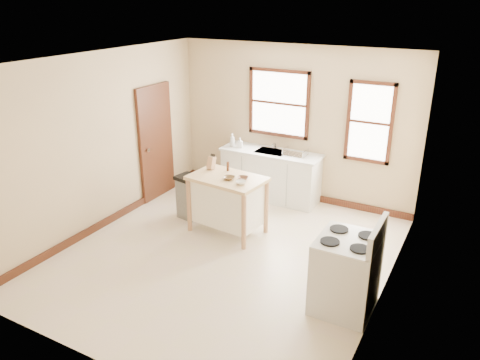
% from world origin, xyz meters
% --- Properties ---
extents(floor, '(5.00, 5.00, 0.00)m').
position_xyz_m(floor, '(0.00, 0.00, 0.00)').
color(floor, beige).
rests_on(floor, ground).
extents(ceiling, '(5.00, 5.00, 0.00)m').
position_xyz_m(ceiling, '(0.00, 0.00, 2.80)').
color(ceiling, white).
rests_on(ceiling, ground).
extents(wall_back, '(4.50, 0.04, 2.80)m').
position_xyz_m(wall_back, '(0.00, 2.50, 1.40)').
color(wall_back, tan).
rests_on(wall_back, ground).
extents(wall_left, '(0.04, 5.00, 2.80)m').
position_xyz_m(wall_left, '(-2.25, 0.00, 1.40)').
color(wall_left, tan).
rests_on(wall_left, ground).
extents(wall_right, '(0.04, 5.00, 2.80)m').
position_xyz_m(wall_right, '(2.25, 0.00, 1.40)').
color(wall_right, tan).
rests_on(wall_right, ground).
extents(window_main, '(1.17, 0.06, 1.22)m').
position_xyz_m(window_main, '(-0.30, 2.48, 1.75)').
color(window_main, '#401811').
rests_on(window_main, wall_back).
extents(window_side, '(0.77, 0.06, 1.37)m').
position_xyz_m(window_side, '(1.35, 2.48, 1.60)').
color(window_side, '#401811').
rests_on(window_side, wall_back).
extents(door_left, '(0.06, 0.90, 2.10)m').
position_xyz_m(door_left, '(-2.21, 1.30, 1.05)').
color(door_left, '#401811').
rests_on(door_left, ground).
extents(baseboard_back, '(4.50, 0.04, 0.12)m').
position_xyz_m(baseboard_back, '(0.00, 2.47, 0.06)').
color(baseboard_back, '#401811').
rests_on(baseboard_back, ground).
extents(baseboard_left, '(0.04, 5.00, 0.12)m').
position_xyz_m(baseboard_left, '(-2.22, 0.00, 0.06)').
color(baseboard_left, '#401811').
rests_on(baseboard_left, ground).
extents(sink_counter, '(1.86, 0.62, 0.92)m').
position_xyz_m(sink_counter, '(-0.30, 2.20, 0.46)').
color(sink_counter, silver).
rests_on(sink_counter, ground).
extents(faucet, '(0.03, 0.03, 0.22)m').
position_xyz_m(faucet, '(-0.30, 2.38, 1.03)').
color(faucet, silver).
rests_on(faucet, sink_counter).
extents(soap_bottle_a, '(0.10, 0.10, 0.25)m').
position_xyz_m(soap_bottle_a, '(-1.06, 2.12, 1.04)').
color(soap_bottle_a, '#B2B2B2').
rests_on(soap_bottle_a, sink_counter).
extents(soap_bottle_b, '(0.11, 0.11, 0.19)m').
position_xyz_m(soap_bottle_b, '(-0.90, 2.12, 1.01)').
color(soap_bottle_b, '#B2B2B2').
rests_on(soap_bottle_b, sink_counter).
extents(dish_rack, '(0.47, 0.40, 0.10)m').
position_xyz_m(dish_rack, '(0.17, 2.21, 0.97)').
color(dish_rack, silver).
rests_on(dish_rack, sink_counter).
extents(kitchen_island, '(1.22, 0.85, 0.94)m').
position_xyz_m(kitchen_island, '(-0.33, 0.65, 0.47)').
color(kitchen_island, '#E4CC86').
rests_on(kitchen_island, ground).
extents(knife_block, '(0.11, 0.11, 0.20)m').
position_xyz_m(knife_block, '(-0.73, 0.83, 1.04)').
color(knife_block, tan).
rests_on(knife_block, kitchen_island).
extents(pepper_grinder, '(0.05, 0.05, 0.15)m').
position_xyz_m(pepper_grinder, '(-0.46, 0.90, 1.02)').
color(pepper_grinder, '#482513').
rests_on(pepper_grinder, kitchen_island).
extents(bowl_a, '(0.20, 0.20, 0.04)m').
position_xyz_m(bowl_a, '(-0.26, 0.59, 0.97)').
color(bowl_a, brown).
rests_on(bowl_a, kitchen_island).
extents(bowl_b, '(0.21, 0.21, 0.04)m').
position_xyz_m(bowl_b, '(-0.07, 0.68, 0.96)').
color(bowl_b, brown).
rests_on(bowl_b, kitchen_island).
extents(bowl_c, '(0.18, 0.18, 0.05)m').
position_xyz_m(bowl_c, '(-0.01, 0.50, 0.97)').
color(bowl_c, white).
rests_on(bowl_c, kitchen_island).
extents(trash_bin, '(0.44, 0.40, 0.76)m').
position_xyz_m(trash_bin, '(-1.16, 0.79, 0.38)').
color(trash_bin, gray).
rests_on(trash_bin, ground).
extents(gas_stove, '(0.75, 0.76, 1.21)m').
position_xyz_m(gas_stove, '(1.89, -0.37, 0.60)').
color(gas_stove, silver).
rests_on(gas_stove, ground).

